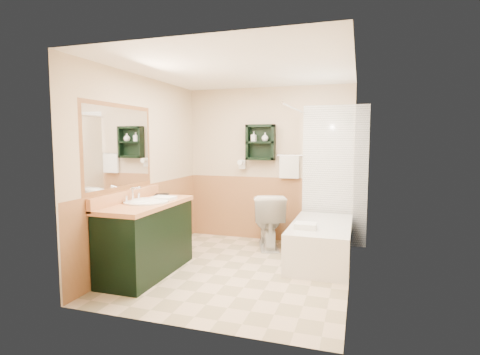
# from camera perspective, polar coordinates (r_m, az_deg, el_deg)

# --- Properties ---
(floor) EXTENTS (3.00, 3.00, 0.00)m
(floor) POSITION_cam_1_polar(r_m,az_deg,el_deg) (4.73, -0.19, -13.85)
(floor) COLOR beige
(floor) RESTS_ON ground
(back_wall) EXTENTS (2.60, 0.04, 2.40)m
(back_wall) POSITION_cam_1_polar(r_m,az_deg,el_deg) (5.93, 4.33, 1.99)
(back_wall) COLOR beige
(back_wall) RESTS_ON ground
(left_wall) EXTENTS (0.04, 3.00, 2.40)m
(left_wall) POSITION_cam_1_polar(r_m,az_deg,el_deg) (5.04, -14.63, 1.16)
(left_wall) COLOR beige
(left_wall) RESTS_ON ground
(right_wall) EXTENTS (0.04, 3.00, 2.40)m
(right_wall) POSITION_cam_1_polar(r_m,az_deg,el_deg) (4.26, 16.97, 0.30)
(right_wall) COLOR beige
(right_wall) RESTS_ON ground
(ceiling) EXTENTS (2.60, 3.00, 0.04)m
(ceiling) POSITION_cam_1_polar(r_m,az_deg,el_deg) (4.53, -0.20, 16.35)
(ceiling) COLOR white
(ceiling) RESTS_ON back_wall
(wainscot_left) EXTENTS (2.98, 2.98, 1.00)m
(wainscot_left) POSITION_cam_1_polar(r_m,az_deg,el_deg) (5.12, -14.10, -6.68)
(wainscot_left) COLOR tan
(wainscot_left) RESTS_ON left_wall
(wainscot_back) EXTENTS (2.58, 2.58, 1.00)m
(wainscot_back) POSITION_cam_1_polar(r_m,az_deg,el_deg) (5.99, 4.20, -4.73)
(wainscot_back) COLOR tan
(wainscot_back) RESTS_ON back_wall
(mirror_frame) EXTENTS (1.30, 1.30, 1.00)m
(mirror_frame) POSITION_cam_1_polar(r_m,az_deg,el_deg) (4.54, -17.91, 4.39)
(mirror_frame) COLOR brown
(mirror_frame) RESTS_ON left_wall
(mirror_glass) EXTENTS (1.20, 1.20, 0.90)m
(mirror_glass) POSITION_cam_1_polar(r_m,az_deg,el_deg) (4.54, -17.86, 4.39)
(mirror_glass) COLOR white
(mirror_glass) RESTS_ON left_wall
(tile_right) EXTENTS (1.50, 1.50, 2.10)m
(tile_right) POSITION_cam_1_polar(r_m,az_deg,el_deg) (5.02, 16.59, -0.62)
(tile_right) COLOR white
(tile_right) RESTS_ON right_wall
(tile_back) EXTENTS (0.95, 0.95, 2.10)m
(tile_back) POSITION_cam_1_polar(r_m,az_deg,el_deg) (5.75, 14.20, 0.21)
(tile_back) COLOR white
(tile_back) RESTS_ON back_wall
(tile_accent) EXTENTS (1.50, 1.50, 0.10)m
(tile_accent) POSITION_cam_1_polar(r_m,az_deg,el_deg) (5.00, 16.75, 9.10)
(tile_accent) COLOR #12422A
(tile_accent) RESTS_ON right_wall
(wall_shelf) EXTENTS (0.45, 0.15, 0.55)m
(wall_shelf) POSITION_cam_1_polar(r_m,az_deg,el_deg) (5.83, 3.14, 5.37)
(wall_shelf) COLOR black
(wall_shelf) RESTS_ON back_wall
(hair_dryer) EXTENTS (0.10, 0.24, 0.18)m
(hair_dryer) POSITION_cam_1_polar(r_m,az_deg,el_deg) (5.95, 0.38, 2.02)
(hair_dryer) COLOR white
(hair_dryer) RESTS_ON back_wall
(towel_bar) EXTENTS (0.40, 0.06, 0.40)m
(towel_bar) POSITION_cam_1_polar(r_m,az_deg,el_deg) (5.79, 7.56, 3.35)
(towel_bar) COLOR silver
(towel_bar) RESTS_ON back_wall
(curtain_rod) EXTENTS (0.03, 1.60, 0.03)m
(curtain_rod) POSITION_cam_1_polar(r_m,az_deg,el_deg) (5.08, 8.27, 10.36)
(curtain_rod) COLOR silver
(curtain_rod) RESTS_ON back_wall
(shower_curtain) EXTENTS (1.05, 1.05, 1.70)m
(shower_curtain) POSITION_cam_1_polar(r_m,az_deg,el_deg) (5.25, 8.45, 0.92)
(shower_curtain) COLOR beige
(shower_curtain) RESTS_ON curtain_rod
(vanity) EXTENTS (0.59, 1.35, 0.86)m
(vanity) POSITION_cam_1_polar(r_m,az_deg,el_deg) (4.61, -13.99, -8.96)
(vanity) COLOR black
(vanity) RESTS_ON ground
(bathtub) EXTENTS (0.75, 1.50, 0.50)m
(bathtub) POSITION_cam_1_polar(r_m,az_deg,el_deg) (5.08, 12.24, -9.61)
(bathtub) COLOR white
(bathtub) RESTS_ON ground
(toilet) EXTENTS (0.69, 0.91, 0.80)m
(toilet) POSITION_cam_1_polar(r_m,az_deg,el_deg) (5.58, 4.29, -6.57)
(toilet) COLOR white
(toilet) RESTS_ON ground
(counter_towel) EXTENTS (0.26, 0.21, 0.04)m
(counter_towel) POSITION_cam_1_polar(r_m,az_deg,el_deg) (4.67, -11.53, -3.10)
(counter_towel) COLOR silver
(counter_towel) RESTS_ON vanity
(vanity_book) EXTENTS (0.17, 0.08, 0.24)m
(vanity_book) POSITION_cam_1_polar(r_m,az_deg,el_deg) (4.99, -12.91, -1.43)
(vanity_book) COLOR black
(vanity_book) RESTS_ON vanity
(tub_towel) EXTENTS (0.26, 0.22, 0.07)m
(tub_towel) POSITION_cam_1_polar(r_m,az_deg,el_deg) (4.69, 9.97, -7.26)
(tub_towel) COLOR silver
(tub_towel) RESTS_ON bathtub
(soap_bottle_a) EXTENTS (0.09, 0.16, 0.07)m
(soap_bottle_a) POSITION_cam_1_polar(r_m,az_deg,el_deg) (5.86, 2.11, 5.87)
(soap_bottle_a) COLOR white
(soap_bottle_a) RESTS_ON wall_shelf
(soap_bottle_b) EXTENTS (0.13, 0.16, 0.11)m
(soap_bottle_b) POSITION_cam_1_polar(r_m,az_deg,el_deg) (5.81, 3.83, 6.04)
(soap_bottle_b) COLOR white
(soap_bottle_b) RESTS_ON wall_shelf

